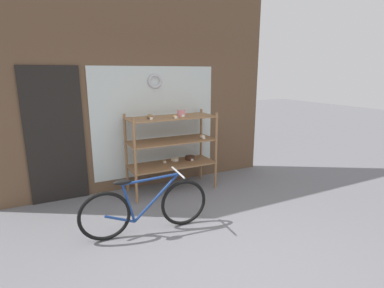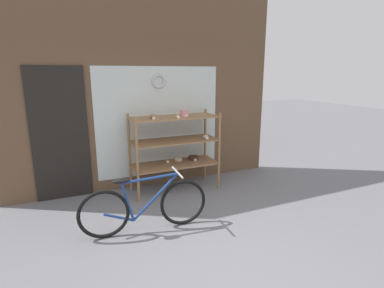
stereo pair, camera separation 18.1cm
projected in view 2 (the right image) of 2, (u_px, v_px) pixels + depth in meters
name	position (u px, v px, depth m)	size (l,w,h in m)	color
ground_plane	(218.00, 264.00, 3.21)	(30.00, 30.00, 0.00)	slate
storefront_facade	(144.00, 82.00, 5.08)	(4.80, 0.13, 3.79)	brown
display_case	(175.00, 142.00, 5.09)	(1.47, 0.59, 1.38)	#8E6642
bicycle	(145.00, 206.00, 3.80)	(1.64, 0.46, 0.76)	black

